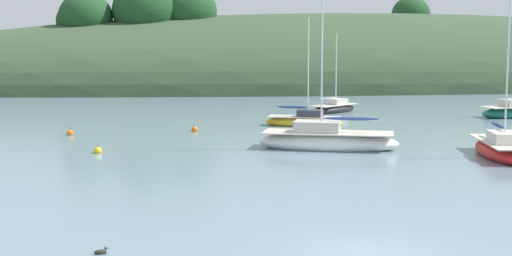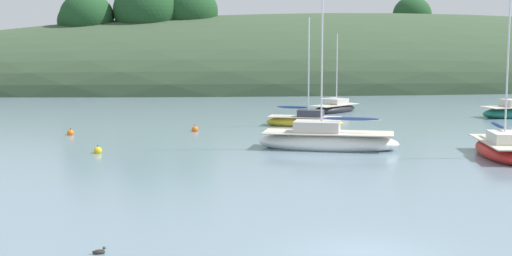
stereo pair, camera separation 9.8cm
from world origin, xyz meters
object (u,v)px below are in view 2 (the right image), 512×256
object	(u,v)px
sailboat_red_portside	(305,121)
sailboat_blue_center	(503,149)
sailboat_grey_yawl	(327,141)
mooring_buoy_outer	(195,129)
sailboat_teal_outer	(335,108)
duck_lead	(99,252)
mooring_buoy_inner	(70,133)
mooring_buoy_channel	(98,151)

from	to	relation	value
sailboat_red_portside	sailboat_blue_center	distance (m)	16.74
sailboat_grey_yawl	mooring_buoy_outer	distance (m)	11.31
sailboat_teal_outer	sailboat_grey_yawl	world-z (taller)	sailboat_grey_yawl
sailboat_blue_center	sailboat_grey_yawl	world-z (taller)	sailboat_grey_yawl
sailboat_blue_center	sailboat_red_portside	bearing A→B (deg)	114.69
sailboat_grey_yawl	duck_lead	xyz separation A→B (m)	(-11.29, -18.45, -0.41)
sailboat_red_portside	duck_lead	distance (m)	32.02
sailboat_blue_center	sailboat_teal_outer	bearing A→B (deg)	95.18
mooring_buoy_inner	duck_lead	size ratio (longest dim) A/B	1.27
sailboat_blue_center	mooring_buoy_inner	distance (m)	26.14
sailboat_blue_center	duck_lead	distance (m)	24.17
sailboat_blue_center	duck_lead	world-z (taller)	sailboat_blue_center
sailboat_red_portside	mooring_buoy_channel	bearing A→B (deg)	-142.20
sailboat_teal_outer	duck_lead	xyz separation A→B (m)	(-17.26, -39.00, -0.29)
sailboat_teal_outer	sailboat_red_portside	bearing A→B (deg)	-116.49
sailboat_red_portside	mooring_buoy_inner	world-z (taller)	sailboat_red_portside
sailboat_grey_yawl	mooring_buoy_inner	bearing A→B (deg)	150.28
mooring_buoy_inner	mooring_buoy_outer	size ratio (longest dim) A/B	1.00
sailboat_grey_yawl	mooring_buoy_inner	xyz separation A→B (m)	(-14.70, 8.39, -0.34)
sailboat_teal_outer	mooring_buoy_inner	world-z (taller)	sailboat_teal_outer
mooring_buoy_channel	mooring_buoy_inner	bearing A→B (deg)	105.42
sailboat_teal_outer	mooring_buoy_channel	xyz separation A→B (m)	(-18.46, -20.16, -0.22)
sailboat_blue_center	mooring_buoy_channel	size ratio (longest dim) A/B	18.13
sailboat_teal_outer	mooring_buoy_channel	world-z (taller)	sailboat_teal_outer
sailboat_red_portside	mooring_buoy_outer	xyz separation A→B (m)	(-7.92, -1.91, -0.24)
mooring_buoy_inner	mooring_buoy_channel	distance (m)	8.31
sailboat_red_portside	duck_lead	size ratio (longest dim) A/B	18.36
mooring_buoy_channel	duck_lead	distance (m)	18.87
sailboat_red_portside	duck_lead	xyz separation A→B (m)	(-12.51, -29.47, -0.31)
mooring_buoy_inner	mooring_buoy_channel	size ratio (longest dim) A/B	1.00
sailboat_teal_outer	sailboat_blue_center	world-z (taller)	sailboat_blue_center
sailboat_blue_center	mooring_buoy_channel	distance (m)	21.21
mooring_buoy_inner	mooring_buoy_outer	world-z (taller)	same
sailboat_red_portside	mooring_buoy_outer	world-z (taller)	sailboat_red_portside
sailboat_teal_outer	mooring_buoy_outer	xyz separation A→B (m)	(-12.67, -11.44, -0.22)
sailboat_blue_center	mooring_buoy_outer	distance (m)	19.98
sailboat_grey_yawl	mooring_buoy_outer	size ratio (longest dim) A/B	20.38
duck_lead	sailboat_teal_outer	bearing A→B (deg)	66.13
mooring_buoy_inner	sailboat_blue_center	bearing A→B (deg)	-28.78
duck_lead	sailboat_red_portside	bearing A→B (deg)	67.00
sailboat_teal_outer	sailboat_blue_center	distance (m)	24.84
mooring_buoy_inner	sailboat_red_portside	bearing A→B (deg)	9.37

